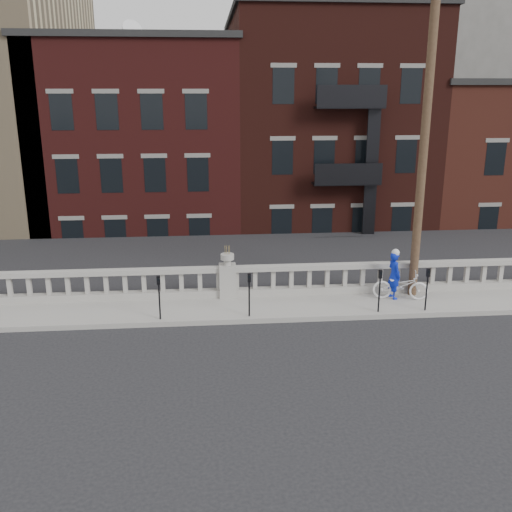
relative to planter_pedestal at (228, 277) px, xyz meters
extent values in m
plane|color=black|center=(0.00, -3.95, -0.83)|extent=(120.00, 120.00, 0.00)
cube|color=#98958D|center=(0.00, -0.95, -0.76)|extent=(32.00, 2.20, 0.15)
cube|color=#98958D|center=(0.00, 0.00, -0.56)|extent=(28.00, 0.34, 0.25)
cube|color=#98958D|center=(0.00, 0.00, 0.27)|extent=(28.00, 0.34, 0.16)
cube|color=#98958D|center=(0.00, 0.00, -0.13)|extent=(0.55, 0.55, 1.10)
cylinder|color=#98958D|center=(0.00, 0.00, 0.52)|extent=(0.24, 0.24, 0.20)
cylinder|color=#98958D|center=(0.00, 0.00, 0.70)|extent=(0.44, 0.44, 0.18)
cube|color=#605E59|center=(0.00, 0.35, -3.26)|extent=(36.00, 0.50, 5.15)
cube|color=black|center=(0.00, 22.00, -6.08)|extent=(80.00, 44.00, 0.50)
cube|color=#595651|center=(-2.00, 4.50, -3.83)|extent=(16.00, 7.00, 4.00)
cube|color=#595651|center=(22.00, 29.00, 3.17)|extent=(14.00, 14.00, 18.00)
cube|color=#441513|center=(-4.00, 16.00, 1.17)|extent=(10.00, 14.00, 14.00)
cube|color=black|center=(-4.00, 16.00, 8.32)|extent=(10.30, 14.30, 0.30)
cube|color=#34120E|center=(6.00, 16.00, 1.92)|extent=(10.00, 14.00, 15.50)
cube|color=black|center=(6.00, 16.00, 9.82)|extent=(10.30, 14.30, 0.30)
cube|color=#5C261B|center=(16.00, 16.00, 0.17)|extent=(10.00, 14.00, 12.00)
cube|color=black|center=(16.00, 16.00, 6.32)|extent=(10.30, 14.30, 0.30)
cylinder|color=#422D1E|center=(6.20, -0.35, 4.32)|extent=(0.28, 0.28, 10.00)
cylinder|color=black|center=(-2.10, -1.80, -0.13)|extent=(0.05, 0.05, 1.10)
cube|color=black|center=(-2.10, -1.80, 0.55)|extent=(0.10, 0.08, 0.26)
cube|color=black|center=(-2.10, -1.85, 0.59)|extent=(0.06, 0.01, 0.08)
cylinder|color=black|center=(0.58, -1.80, -0.13)|extent=(0.05, 0.05, 1.10)
cube|color=black|center=(0.58, -1.80, 0.55)|extent=(0.10, 0.08, 0.26)
cube|color=black|center=(0.58, -1.85, 0.59)|extent=(0.06, 0.01, 0.08)
cylinder|color=black|center=(4.60, -1.80, -0.13)|extent=(0.05, 0.05, 1.10)
cube|color=black|center=(4.60, -1.80, 0.55)|extent=(0.10, 0.08, 0.26)
cube|color=black|center=(4.60, -1.85, 0.59)|extent=(0.06, 0.01, 0.08)
cylinder|color=black|center=(6.10, -1.80, -0.13)|extent=(0.05, 0.05, 1.10)
cube|color=black|center=(6.10, -1.80, 0.55)|extent=(0.10, 0.08, 0.26)
cube|color=black|center=(6.10, -1.85, 0.59)|extent=(0.06, 0.01, 0.08)
imported|color=white|center=(5.64, -0.75, -0.21)|extent=(1.87, 0.98, 0.94)
imported|color=#0C20B5|center=(5.44, -0.63, 0.11)|extent=(0.50, 0.65, 1.57)
camera|label=1|loc=(-0.64, -17.91, 5.94)|focal=40.00mm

